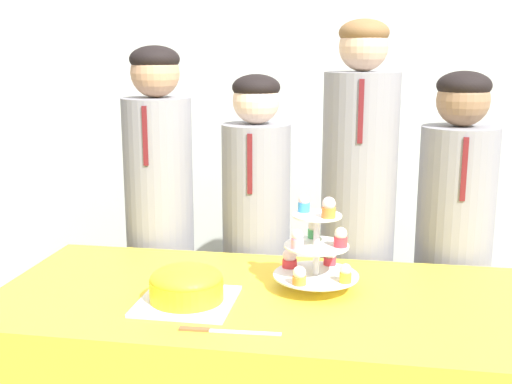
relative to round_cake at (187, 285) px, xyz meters
name	(u,v)px	position (x,y,z in m)	size (l,w,h in m)	color
wall_back	(323,82)	(0.28, 1.47, 0.52)	(9.00, 0.06, 2.70)	silver
round_cake	(187,285)	(0.00, 0.00, 0.00)	(0.28, 0.28, 0.11)	white
cake_knife	(212,331)	(0.12, -0.18, -0.05)	(0.27, 0.03, 0.01)	silver
cupcake_stand	(316,249)	(0.36, 0.18, 0.08)	(0.26, 0.26, 0.30)	silver
student_0	(161,244)	(-0.30, 0.66, -0.09)	(0.27, 0.27, 1.52)	gray
student_1	(256,262)	(0.09, 0.66, -0.15)	(0.26, 0.27, 1.41)	gray
student_2	(357,245)	(0.48, 0.66, -0.05)	(0.28, 0.28, 1.61)	gray
student_3	(451,272)	(0.83, 0.66, -0.14)	(0.28, 0.28, 1.43)	gray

